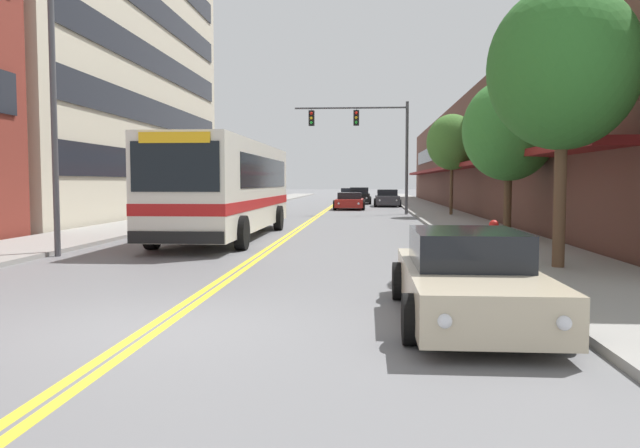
{
  "coord_description": "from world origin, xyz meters",
  "views": [
    {
      "loc": [
        2.84,
        -8.12,
        1.96
      ],
      "look_at": [
        0.36,
        24.51,
        -0.25
      ],
      "focal_mm": 35.0,
      "sensor_mm": 36.0,
      "label": 1
    }
  ],
  "objects_px": {
    "car_charcoal_parked_left_near": "(229,208)",
    "street_tree_right_mid": "(509,130)",
    "car_champagne_parked_right_foreground": "(467,278)",
    "car_black_moving_third": "(359,196)",
    "car_red_moving_second": "(350,201)",
    "traffic_signal_mast": "(369,134)",
    "street_tree_right_far": "(452,142)",
    "car_dark_grey_parked_right_mid": "(387,199)",
    "car_slate_blue_moving_lead": "(349,195)",
    "street_lamp_left_near": "(65,43)",
    "car_white_parked_left_mid": "(259,202)",
    "street_tree_right_near": "(563,68)",
    "fire_hydrant": "(493,238)",
    "city_bus": "(228,185)"
  },
  "relations": [
    {
      "from": "car_charcoal_parked_left_near",
      "to": "street_tree_right_mid",
      "type": "xyz_separation_m",
      "value": [
        11.97,
        -9.85,
        3.12
      ]
    },
    {
      "from": "car_champagne_parked_right_foreground",
      "to": "car_black_moving_third",
      "type": "relative_size",
      "value": 1.0
    },
    {
      "from": "car_red_moving_second",
      "to": "street_tree_right_mid",
      "type": "height_order",
      "value": "street_tree_right_mid"
    },
    {
      "from": "traffic_signal_mast",
      "to": "street_tree_right_far",
      "type": "xyz_separation_m",
      "value": [
        4.66,
        -2.28,
        -0.66
      ]
    },
    {
      "from": "car_dark_grey_parked_right_mid",
      "to": "street_tree_right_far",
      "type": "bearing_deg",
      "value": -77.94
    },
    {
      "from": "car_slate_blue_moving_lead",
      "to": "street_lamp_left_near",
      "type": "relative_size",
      "value": 0.51
    },
    {
      "from": "car_white_parked_left_mid",
      "to": "street_tree_right_mid",
      "type": "distance_m",
      "value": 22.48
    },
    {
      "from": "car_charcoal_parked_left_near",
      "to": "street_tree_right_far",
      "type": "xyz_separation_m",
      "value": [
        11.86,
        3.8,
        3.57
      ]
    },
    {
      "from": "car_red_moving_second",
      "to": "car_charcoal_parked_left_near",
      "type": "bearing_deg",
      "value": -114.88
    },
    {
      "from": "car_red_moving_second",
      "to": "street_tree_right_near",
      "type": "relative_size",
      "value": 0.78
    },
    {
      "from": "car_white_parked_left_mid",
      "to": "car_black_moving_third",
      "type": "bearing_deg",
      "value": 67.09
    },
    {
      "from": "traffic_signal_mast",
      "to": "street_tree_right_far",
      "type": "height_order",
      "value": "traffic_signal_mast"
    },
    {
      "from": "car_champagne_parked_right_foreground",
      "to": "car_black_moving_third",
      "type": "xyz_separation_m",
      "value": [
        -2.15,
        46.99,
        0.09
      ]
    },
    {
      "from": "street_tree_right_near",
      "to": "car_red_moving_second",
      "type": "bearing_deg",
      "value": 99.94
    },
    {
      "from": "car_slate_blue_moving_lead",
      "to": "car_red_moving_second",
      "type": "bearing_deg",
      "value": -88.24
    },
    {
      "from": "car_slate_blue_moving_lead",
      "to": "car_charcoal_parked_left_near",
      "type": "bearing_deg",
      "value": -98.93
    },
    {
      "from": "street_tree_right_near",
      "to": "street_tree_right_far",
      "type": "height_order",
      "value": "street_tree_right_near"
    },
    {
      "from": "car_dark_grey_parked_right_mid",
      "to": "fire_hydrant",
      "type": "bearing_deg",
      "value": -87.5
    },
    {
      "from": "city_bus",
      "to": "street_tree_right_far",
      "type": "relative_size",
      "value": 2.16
    },
    {
      "from": "city_bus",
      "to": "car_white_parked_left_mid",
      "type": "height_order",
      "value": "city_bus"
    },
    {
      "from": "car_white_parked_left_mid",
      "to": "car_black_moving_third",
      "type": "distance_m",
      "value": 16.55
    },
    {
      "from": "city_bus",
      "to": "car_dark_grey_parked_right_mid",
      "type": "bearing_deg",
      "value": 77.13
    },
    {
      "from": "car_charcoal_parked_left_near",
      "to": "car_champagne_parked_right_foreground",
      "type": "xyz_separation_m",
      "value": [
        8.57,
        -22.84,
        -0.02
      ]
    },
    {
      "from": "car_dark_grey_parked_right_mid",
      "to": "city_bus",
      "type": "bearing_deg",
      "value": -102.87
    },
    {
      "from": "traffic_signal_mast",
      "to": "street_tree_right_far",
      "type": "bearing_deg",
      "value": -26.0
    },
    {
      "from": "street_tree_right_far",
      "to": "car_slate_blue_moving_lead",
      "type": "bearing_deg",
      "value": 102.63
    },
    {
      "from": "car_dark_grey_parked_right_mid",
      "to": "street_tree_right_far",
      "type": "relative_size",
      "value": 0.87
    },
    {
      "from": "car_dark_grey_parked_right_mid",
      "to": "street_tree_right_mid",
      "type": "distance_m",
      "value": 28.67
    },
    {
      "from": "car_charcoal_parked_left_near",
      "to": "car_white_parked_left_mid",
      "type": "bearing_deg",
      "value": 90.15
    },
    {
      "from": "car_champagne_parked_right_foreground",
      "to": "street_lamp_left_near",
      "type": "relative_size",
      "value": 0.52
    },
    {
      "from": "street_lamp_left_near",
      "to": "car_charcoal_parked_left_near",
      "type": "bearing_deg",
      "value": 87.64
    },
    {
      "from": "street_tree_right_mid",
      "to": "street_tree_right_far",
      "type": "height_order",
      "value": "street_tree_right_far"
    },
    {
      "from": "car_slate_blue_moving_lead",
      "to": "street_tree_right_far",
      "type": "bearing_deg",
      "value": -77.37
    },
    {
      "from": "car_white_parked_left_mid",
      "to": "car_charcoal_parked_left_near",
      "type": "bearing_deg",
      "value": -89.85
    },
    {
      "from": "city_bus",
      "to": "car_slate_blue_moving_lead",
      "type": "xyz_separation_m",
      "value": [
        3.02,
        43.33,
        -1.25
      ]
    },
    {
      "from": "car_red_moving_second",
      "to": "traffic_signal_mast",
      "type": "height_order",
      "value": "traffic_signal_mast"
    },
    {
      "from": "car_red_moving_second",
      "to": "traffic_signal_mast",
      "type": "xyz_separation_m",
      "value": [
        1.32,
        -6.59,
        4.27
      ]
    },
    {
      "from": "car_dark_grey_parked_right_mid",
      "to": "street_tree_right_far",
      "type": "distance_m",
      "value": 15.41
    },
    {
      "from": "car_charcoal_parked_left_near",
      "to": "street_tree_right_near",
      "type": "height_order",
      "value": "street_tree_right_near"
    },
    {
      "from": "car_dark_grey_parked_right_mid",
      "to": "street_lamp_left_near",
      "type": "xyz_separation_m",
      "value": [
        -9.38,
        -34.5,
        4.89
      ]
    },
    {
      "from": "car_black_moving_third",
      "to": "car_slate_blue_moving_lead",
      "type": "bearing_deg",
      "value": 97.33
    },
    {
      "from": "street_lamp_left_near",
      "to": "street_tree_right_near",
      "type": "height_order",
      "value": "street_lamp_left_near"
    },
    {
      "from": "car_white_parked_left_mid",
      "to": "car_slate_blue_moving_lead",
      "type": "relative_size",
      "value": 0.99
    },
    {
      "from": "car_charcoal_parked_left_near",
      "to": "street_tree_right_near",
      "type": "xyz_separation_m",
      "value": [
        11.26,
        -18.06,
        3.76
      ]
    },
    {
      "from": "street_lamp_left_near",
      "to": "street_tree_right_far",
      "type": "relative_size",
      "value": 1.67
    },
    {
      "from": "car_champagne_parked_right_foreground",
      "to": "street_tree_right_mid",
      "type": "xyz_separation_m",
      "value": [
        3.4,
        12.99,
        3.14
      ]
    },
    {
      "from": "car_champagne_parked_right_foreground",
      "to": "street_lamp_left_near",
      "type": "distance_m",
      "value": 12.48
    },
    {
      "from": "city_bus",
      "to": "fire_hydrant",
      "type": "distance_m",
      "value": 10.26
    },
    {
      "from": "city_bus",
      "to": "car_dark_grey_parked_right_mid",
      "type": "relative_size",
      "value": 2.49
    },
    {
      "from": "city_bus",
      "to": "car_white_parked_left_mid",
      "type": "bearing_deg",
      "value": 96.77
    }
  ]
}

